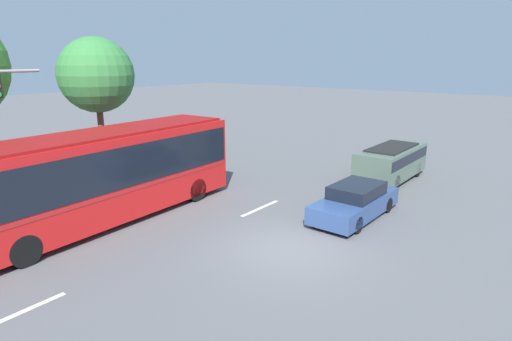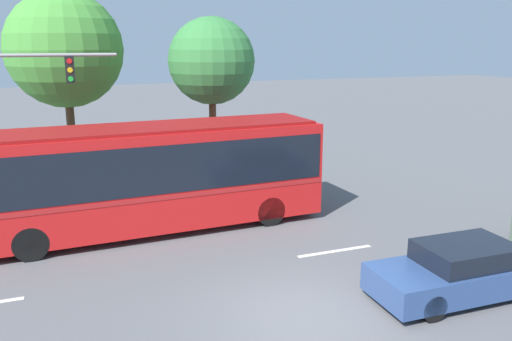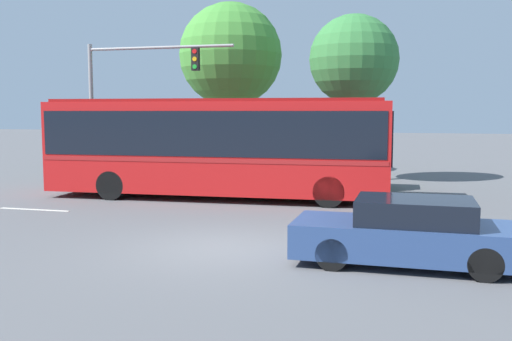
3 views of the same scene
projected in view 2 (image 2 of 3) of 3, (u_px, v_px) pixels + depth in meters
ground_plane at (304, 317)px, 11.80m from camera, size 140.00×140.00×0.00m
city_bus at (142, 173)px, 16.75m from camera, size 11.94×3.09×3.45m
sedan_foreground at (462, 271)px, 12.67m from camera, size 4.51×1.84×1.33m
flowering_hedge at (144, 178)px, 20.77m from camera, size 10.32×1.59×1.59m
street_tree_left at (65, 50)px, 22.22m from camera, size 4.92×4.92×8.17m
street_tree_centre at (212, 61)px, 22.94m from camera, size 3.80×3.80×7.12m
lane_stripe_mid at (335, 251)px, 15.51m from camera, size 2.40×0.16×0.01m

